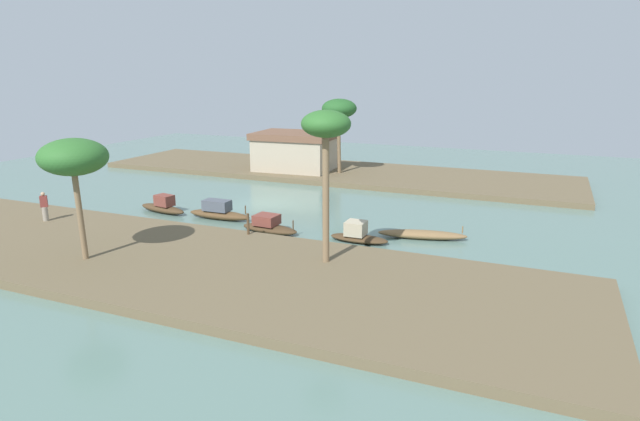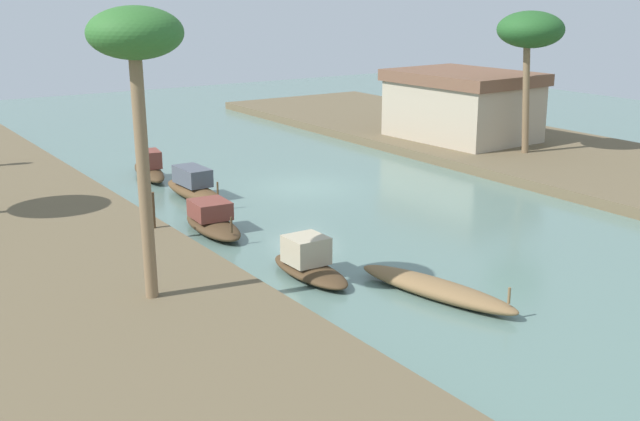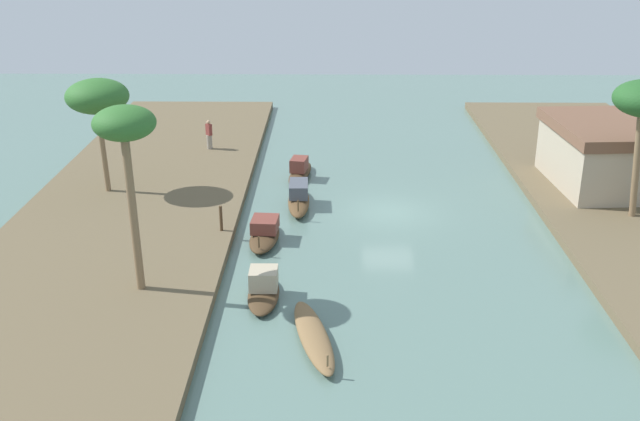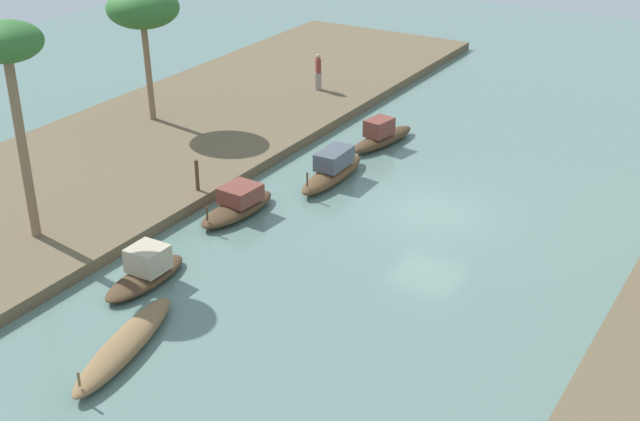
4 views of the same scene
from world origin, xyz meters
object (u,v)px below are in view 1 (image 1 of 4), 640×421
(sampan_open_hull, at_px, (422,235))
(sampan_midstream, at_px, (358,235))
(sampan_foreground, at_px, (269,226))
(palm_tree_left_far, at_px, (326,131))
(mooring_post, at_px, (248,224))
(riverside_building, at_px, (295,151))
(palm_tree_left_near, at_px, (73,158))
(sampan_upstream_small, at_px, (219,212))
(sampan_with_red_awning, at_px, (163,207))
(palm_tree_right_tall, at_px, (339,110))
(person_on_near_bank, at_px, (45,208))

(sampan_open_hull, bearing_deg, sampan_midstream, -160.93)
(sampan_open_hull, relative_size, sampan_foreground, 1.38)
(sampan_open_hull, height_order, palm_tree_left_far, palm_tree_left_far)
(mooring_post, relative_size, palm_tree_left_far, 0.17)
(riverside_building, bearing_deg, palm_tree_left_near, -90.91)
(sampan_upstream_small, height_order, sampan_with_red_awning, sampan_upstream_small)
(sampan_open_hull, distance_m, sampan_foreground, 8.71)
(palm_tree_right_tall, bearing_deg, palm_tree_left_near, -96.92)
(person_on_near_bank, distance_m, mooring_post, 12.66)
(sampan_upstream_small, relative_size, mooring_post, 3.70)
(sampan_foreground, bearing_deg, palm_tree_left_near, -118.27)
(person_on_near_bank, bearing_deg, sampan_open_hull, 156.28)
(sampan_midstream, bearing_deg, sampan_open_hull, 31.57)
(sampan_with_red_awning, bearing_deg, mooring_post, -10.89)
(mooring_post, relative_size, riverside_building, 0.16)
(palm_tree_left_far, bearing_deg, sampan_open_hull, 64.93)
(sampan_open_hull, height_order, palm_tree_left_near, palm_tree_left_near)
(sampan_open_hull, bearing_deg, palm_tree_left_near, -154.73)
(sampan_midstream, height_order, sampan_foreground, sampan_midstream)
(sampan_with_red_awning, distance_m, palm_tree_right_tall, 17.67)
(sampan_with_red_awning, relative_size, palm_tree_left_far, 0.57)
(sampan_with_red_awning, bearing_deg, palm_tree_left_far, -11.66)
(mooring_post, distance_m, palm_tree_left_near, 9.27)
(sampan_midstream, relative_size, palm_tree_left_near, 0.57)
(sampan_with_red_awning, relative_size, mooring_post, 3.43)
(sampan_open_hull, xyz_separation_m, riverside_building, (-14.89, 14.62, 1.88))
(sampan_foreground, bearing_deg, sampan_midstream, 8.09)
(person_on_near_bank, height_order, palm_tree_left_far, palm_tree_left_far)
(mooring_post, bearing_deg, palm_tree_left_far, -22.72)
(sampan_open_hull, height_order, palm_tree_right_tall, palm_tree_right_tall)
(mooring_post, distance_m, palm_tree_right_tall, 19.46)
(palm_tree_left_near, bearing_deg, sampan_foreground, 57.86)
(palm_tree_left_far, bearing_deg, person_on_near_bank, -179.79)
(sampan_foreground, xyz_separation_m, palm_tree_right_tall, (-2.23, 16.81, 5.48))
(sampan_upstream_small, relative_size, sampan_midstream, 1.31)
(sampan_open_hull, bearing_deg, person_on_near_bank, -175.36)
(sampan_midstream, xyz_separation_m, person_on_near_bank, (-17.93, -4.70, 0.82))
(sampan_with_red_awning, distance_m, person_on_near_bank, 6.94)
(sampan_midstream, xyz_separation_m, palm_tree_right_tall, (-7.52, 16.42, 5.46))
(sampan_upstream_small, bearing_deg, sampan_open_hull, 3.05)
(sampan_open_hull, relative_size, sampan_with_red_awning, 1.25)
(sampan_open_hull, distance_m, riverside_building, 20.96)
(sampan_upstream_small, bearing_deg, palm_tree_left_far, -31.59)
(sampan_upstream_small, height_order, riverside_building, riverside_building)
(sampan_midstream, height_order, palm_tree_right_tall, palm_tree_right_tall)
(palm_tree_left_far, bearing_deg, palm_tree_left_near, -158.51)
(sampan_open_hull, relative_size, palm_tree_right_tall, 0.78)
(sampan_upstream_small, bearing_deg, sampan_foreground, -18.74)
(sampan_midstream, relative_size, sampan_open_hull, 0.66)
(sampan_open_hull, xyz_separation_m, person_on_near_bank, (-21.04, -6.64, 0.98))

